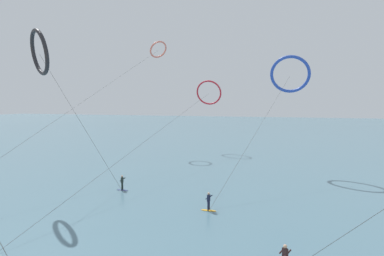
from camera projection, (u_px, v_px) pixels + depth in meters
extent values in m
cube|color=slate|center=(266.00, 131.00, 107.66)|extent=(400.00, 200.00, 0.08)
ellipsoid|color=orange|center=(209.00, 210.00, 29.30)|extent=(1.40, 0.40, 0.06)
cylinder|color=#191E38|center=(208.00, 206.00, 29.14)|extent=(0.12, 0.12, 0.80)
cylinder|color=#191E38|center=(209.00, 205.00, 29.39)|extent=(0.12, 0.12, 0.80)
cube|color=#191E38|center=(209.00, 198.00, 29.21)|extent=(0.25, 0.35, 0.62)
sphere|color=tan|center=(209.00, 194.00, 29.17)|extent=(0.22, 0.22, 0.22)
cylinder|color=#191E38|center=(208.00, 198.00, 29.12)|extent=(0.51, 0.17, 0.39)
cylinder|color=#191E38|center=(210.00, 197.00, 29.51)|extent=(0.51, 0.17, 0.39)
cube|color=black|center=(285.00, 253.00, 18.58)|extent=(0.37, 0.37, 0.62)
sphere|color=tan|center=(285.00, 246.00, 18.55)|extent=(0.22, 0.22, 0.22)
cylinder|color=black|center=(288.00, 253.00, 18.50)|extent=(0.42, 0.41, 0.39)
cylinder|color=black|center=(282.00, 250.00, 18.89)|extent=(0.42, 0.41, 0.39)
ellipsoid|color=navy|center=(122.00, 190.00, 35.99)|extent=(1.40, 0.40, 0.06)
cylinder|color=#1E2823|center=(122.00, 187.00, 35.82)|extent=(0.12, 0.12, 0.80)
cylinder|color=#1E2823|center=(123.00, 186.00, 36.10)|extent=(0.12, 0.12, 0.80)
cube|color=#1E2823|center=(122.00, 180.00, 35.90)|extent=(0.24, 0.35, 0.62)
sphere|color=tan|center=(122.00, 176.00, 35.86)|extent=(0.22, 0.22, 0.22)
cylinder|color=#1E2823|center=(122.00, 180.00, 35.79)|extent=(0.51, 0.16, 0.39)
cylinder|color=#1E2823|center=(123.00, 179.00, 36.23)|extent=(0.51, 0.16, 0.39)
torus|color=red|center=(209.00, 93.00, 64.52)|extent=(5.12, 2.06, 4.90)
cylinder|color=#3F3F3F|center=(156.00, 133.00, 42.31)|extent=(2.46, 48.31, 11.57)
torus|color=#2647B7|center=(290.00, 74.00, 45.49)|extent=(5.60, 2.77, 5.23)
cylinder|color=#3F3F3F|center=(258.00, 129.00, 37.41)|extent=(6.80, 20.21, 13.57)
torus|color=#EA7260|center=(158.00, 50.00, 62.96)|extent=(3.95, 4.25, 3.13)
cylinder|color=#3F3F3F|center=(83.00, 102.00, 41.44)|extent=(1.23, 47.24, 19.93)
torus|color=black|center=(39.00, 52.00, 32.86)|extent=(4.61, 3.57, 4.72)
cylinder|color=#3F3F3F|center=(83.00, 126.00, 34.44)|extent=(6.91, 4.11, 14.77)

